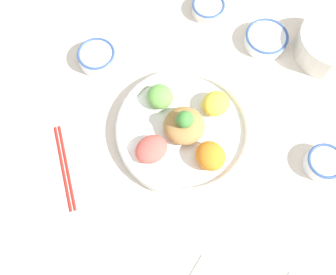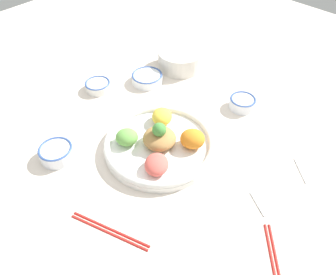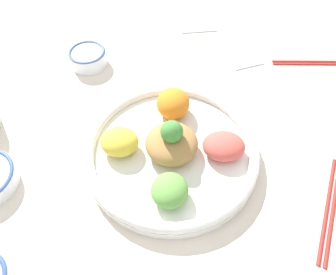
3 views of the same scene
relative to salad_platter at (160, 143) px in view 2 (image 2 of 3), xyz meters
The scene contains 11 objects.
ground_plane 0.05m from the salad_platter, 48.95° to the right, with size 2.40×2.40×0.00m, color silver.
salad_platter is the anchor object (origin of this frame).
sauce_bowl_red 0.34m from the salad_platter, 37.43° to the right, with size 0.11×0.11×0.03m.
rice_bowl_blue 0.33m from the salad_platter, 101.63° to the right, with size 0.09×0.09×0.04m.
sauce_bowl_dark 0.37m from the salad_platter, ahead, with size 0.09×0.09×0.03m.
rice_bowl_plain 0.30m from the salad_platter, 50.59° to the left, with size 0.10×0.10×0.04m.
side_serving_bowl 0.44m from the salad_platter, 55.74° to the right, with size 0.17×0.17×0.07m.
chopsticks_pair_near 0.46m from the salad_platter, 168.46° to the left, with size 0.17×0.19×0.01m.
chopsticks_pair_far 0.30m from the salad_platter, 110.23° to the left, with size 0.21×0.08×0.01m.
serving_spoon_main 0.42m from the salad_platter, 153.65° to the right, with size 0.12×0.11×0.01m.
serving_spoon_extra 0.30m from the salad_platter, behind, with size 0.11×0.08×0.01m.
Camera 2 is at (-0.51, 0.50, 0.72)m, focal length 35.00 mm.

